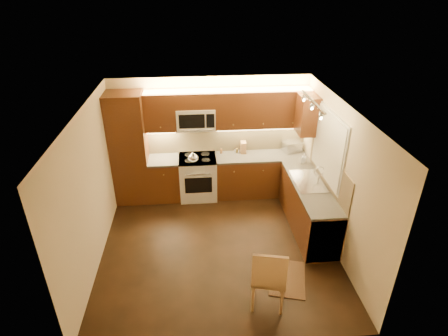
{
  "coord_description": "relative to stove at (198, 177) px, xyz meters",
  "views": [
    {
      "loc": [
        -0.35,
        -5.05,
        4.24
      ],
      "look_at": [
        0.15,
        0.55,
        1.25
      ],
      "focal_mm": 29.23,
      "sensor_mm": 36.0,
      "label": 1
    }
  ],
  "objects": [
    {
      "name": "counter_back_left",
      "position": [
        -0.69,
        0.02,
        0.42
      ],
      "size": [
        0.62,
        0.6,
        0.04
      ],
      "primitive_type": "cube",
      "color": "#343230",
      "rests_on": "base_cab_back_left"
    },
    {
      "name": "wall_left",
      "position": [
        -1.7,
        -1.68,
        0.79
      ],
      "size": [
        0.01,
        4.0,
        2.5
      ],
      "primitive_type": "cube",
      "color": "beige",
      "rests_on": "ground"
    },
    {
      "name": "faucet",
      "position": [
        2.18,
        -1.12,
        0.59
      ],
      "size": [
        0.2,
        0.04,
        0.3
      ],
      "primitive_type": null,
      "color": "silver",
      "rests_on": "counter_right"
    },
    {
      "name": "sink",
      "position": [
        2.0,
        -1.12,
        0.52
      ],
      "size": [
        0.52,
        0.86,
        0.15
      ],
      "primitive_type": null,
      "color": "silver",
      "rests_on": "counter_right"
    },
    {
      "name": "spice_jar_d",
      "position": [
        0.84,
        0.19,
        0.49
      ],
      "size": [
        0.05,
        0.05,
        0.1
      ],
      "primitive_type": "cylinder",
      "rotation": [
        0.0,
        0.0,
        -0.15
      ],
      "color": "olive",
      "rests_on": "counter_back_right"
    },
    {
      "name": "microwave",
      "position": [
        0.0,
        0.14,
        1.26
      ],
      "size": [
        0.76,
        0.38,
        0.44
      ],
      "primitive_type": null,
      "color": "silver",
      "rests_on": "wall_back"
    },
    {
      "name": "upper_cab_back_left",
      "position": [
        -0.69,
        0.15,
        1.42
      ],
      "size": [
        0.62,
        0.35,
        0.75
      ],
      "primitive_type": "cube",
      "color": "#441F0E",
      "rests_on": "wall_back"
    },
    {
      "name": "spice_jar_a",
      "position": [
        0.81,
        0.18,
        0.49
      ],
      "size": [
        0.04,
        0.04,
        0.1
      ],
      "primitive_type": "cylinder",
      "rotation": [
        0.0,
        0.0,
        -0.04
      ],
      "color": "silver",
      "rests_on": "counter_back_right"
    },
    {
      "name": "wall_right",
      "position": [
        2.3,
        -1.68,
        0.79
      ],
      "size": [
        0.01,
        4.0,
        2.5
      ],
      "primitive_type": "cube",
      "color": "beige",
      "rests_on": "ground"
    },
    {
      "name": "track_light_bar",
      "position": [
        1.85,
        -1.27,
        2.0
      ],
      "size": [
        0.04,
        1.2,
        0.03
      ],
      "primitive_type": "cube",
      "color": "silver",
      "rests_on": "ceiling"
    },
    {
      "name": "backsplash_back",
      "position": [
        0.65,
        0.31,
        0.74
      ],
      "size": [
        3.3,
        0.02,
        0.6
      ],
      "primitive_type": "cube",
      "color": "tan",
      "rests_on": "wall_back"
    },
    {
      "name": "soap_bottle",
      "position": [
        2.12,
        -0.36,
        0.53
      ],
      "size": [
        0.11,
        0.11,
        0.19
      ],
      "primitive_type": "imported",
      "rotation": [
        0.0,
        0.0,
        -0.38
      ],
      "color": "silver",
      "rests_on": "counter_right"
    },
    {
      "name": "ceiling",
      "position": [
        0.3,
        -1.68,
        2.04
      ],
      "size": [
        4.0,
        4.0,
        0.01
      ],
      "primitive_type": "cube",
      "color": "beige",
      "rests_on": "ground"
    },
    {
      "name": "counter_right",
      "position": [
        2.0,
        -1.28,
        0.42
      ],
      "size": [
        0.6,
        2.0,
        0.04
      ],
      "primitive_type": "cube",
      "color": "#343230",
      "rests_on": "base_cab_right"
    },
    {
      "name": "spice_jar_b",
      "position": [
        0.51,
        0.2,
        0.49
      ],
      "size": [
        0.05,
        0.05,
        0.1
      ],
      "primitive_type": "cylinder",
      "rotation": [
        0.0,
        0.0,
        -0.11
      ],
      "color": "brown",
      "rests_on": "counter_back_right"
    },
    {
      "name": "base_cab_back_right",
      "position": [
        1.34,
        0.02,
        -0.03
      ],
      "size": [
        1.92,
        0.6,
        0.86
      ],
      "primitive_type": "cube",
      "color": "#441F0E",
      "rests_on": "floor"
    },
    {
      "name": "dishwasher",
      "position": [
        2.0,
        -1.98,
        -0.03
      ],
      "size": [
        0.58,
        0.6,
        0.84
      ],
      "primitive_type": "cube",
      "color": "silver",
      "rests_on": "floor"
    },
    {
      "name": "rug",
      "position": [
        1.33,
        -2.58,
        -0.45
      ],
      "size": [
        0.74,
        0.93,
        0.01
      ],
      "primitive_type": "cube",
      "rotation": [
        0.0,
        0.0,
        -0.26
      ],
      "color": "black",
      "rests_on": "floor"
    },
    {
      "name": "wall_front",
      "position": [
        0.3,
        -3.67,
        0.79
      ],
      "size": [
        4.0,
        0.01,
        2.5
      ],
      "primitive_type": "cube",
      "color": "beige",
      "rests_on": "ground"
    },
    {
      "name": "base_cab_back_left",
      "position": [
        -0.69,
        0.02,
        -0.03
      ],
      "size": [
        0.62,
        0.6,
        0.86
      ],
      "primitive_type": "cube",
      "color": "#441F0E",
      "rests_on": "floor"
    },
    {
      "name": "window_blinds",
      "position": [
        2.27,
        -1.12,
        1.14
      ],
      "size": [
        0.02,
        1.36,
        1.16
      ],
      "primitive_type": "cube",
      "color": "silver",
      "rests_on": "wall_right"
    },
    {
      "name": "knife_block",
      "position": [
        0.98,
        0.19,
        0.56
      ],
      "size": [
        0.12,
        0.18,
        0.24
      ],
      "primitive_type": "cube",
      "rotation": [
        0.0,
        0.0,
        -0.05
      ],
      "color": "tan",
      "rests_on": "counter_back_right"
    },
    {
      "name": "spice_jar_c",
      "position": [
        0.88,
        0.17,
        0.48
      ],
      "size": [
        0.05,
        0.05,
        0.09
      ],
      "primitive_type": "cylinder",
      "rotation": [
        0.0,
        0.0,
        0.12
      ],
      "color": "silver",
      "rests_on": "counter_back_right"
    },
    {
      "name": "window_frame",
      "position": [
        2.29,
        -1.12,
        1.14
      ],
      "size": [
        0.03,
        1.44,
        1.24
      ],
      "primitive_type": "cube",
      "color": "silver",
      "rests_on": "wall_right"
    },
    {
      "name": "base_cab_right",
      "position": [
        2.0,
        -1.28,
        -0.03
      ],
      "size": [
        0.6,
        2.0,
        0.86
      ],
      "primitive_type": "cube",
      "color": "#441F0E",
      "rests_on": "floor"
    },
    {
      "name": "dining_chair",
      "position": [
        0.91,
        -3.0,
        0.07
      ],
      "size": [
        0.56,
        0.56,
        1.05
      ],
      "primitive_type": null,
      "rotation": [
        0.0,
        0.0,
        -0.22
      ],
      "color": "tan",
      "rests_on": "floor"
    },
    {
      "name": "upper_cab_right_corner",
      "position": [
        2.12,
        -0.28,
        1.42
      ],
      "size": [
        0.35,
        0.5,
        0.75
      ],
      "primitive_type": "cube",
      "color": "#441F0E",
      "rests_on": "wall_right"
    },
    {
      "name": "pantry",
      "position": [
        -1.35,
        0.02,
        0.69
      ],
      "size": [
        0.7,
        0.6,
        2.3
      ],
      "primitive_type": "cube",
      "color": "#441F0E",
      "rests_on": "floor"
    },
    {
      "name": "upper_cab_bridge",
      "position": [
        0.0,
        0.15,
        1.63
      ],
      "size": [
        0.76,
        0.35,
        0.31
      ],
      "primitive_type": "cube",
      "color": "#441F0E",
      "rests_on": "wall_back"
    },
    {
      "name": "kettle",
      "position": [
        -0.08,
        -0.18,
        0.58
      ],
      "size": [
        0.24,
        0.24,
        0.23
      ],
      "primitive_type": null,
      "rotation": [
        0.0,
        0.0,
        0.21
      ],
      "color": "silver",
      "rests_on": "stove"
    },
    {
      "name": "backsplash_right",
      "position": [
        2.29,
        -1.28,
        0.74
      ],
      "size": [
        0.02,
        2.0,
        0.6
      ],
      "primitive_type": "cube",
      "color": "tan",
      "rests_on": "wall_right"
    },
    {
      "name": "wall_back",
      "position": [
        0.3,
        0.32,
        0.79
      ],
      "size": [
        4.0,
        0.01,
        2.5
      ],
      "primitive_type": "cube",
      "color": "beige",
      "rests_on": "ground"
    },
    {
      "name": "toaster_oven",
      "position": [
        2.01,
        0.19,
        0.55
      ],
      "size": [
        0.42,
        0.36,
        0.22
      ],
      "primitive_type": "cube",
      "rotation": [
        0.0,
        0.0,
        0.26
      ],
      "color": "silver",
      "rests_on": "counter_back_right"
    },
    {
      "name": "stove",
      "position": [
        0.0,
        0.0,
        0.0
      ],
      "size": [
        0.76,
        0.65,
        0.92
      ],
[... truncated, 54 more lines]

